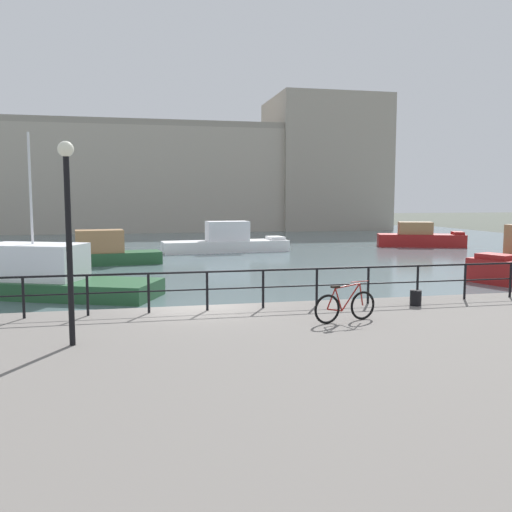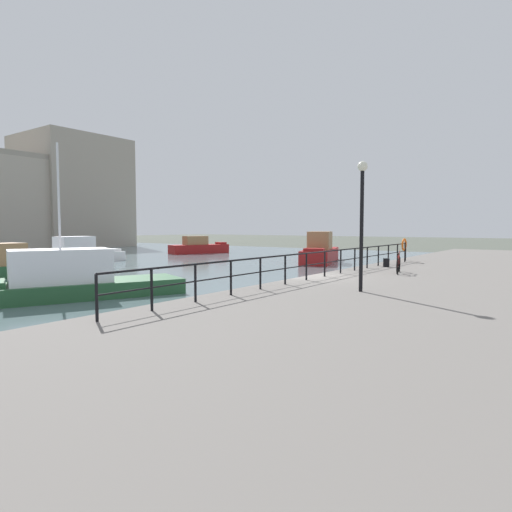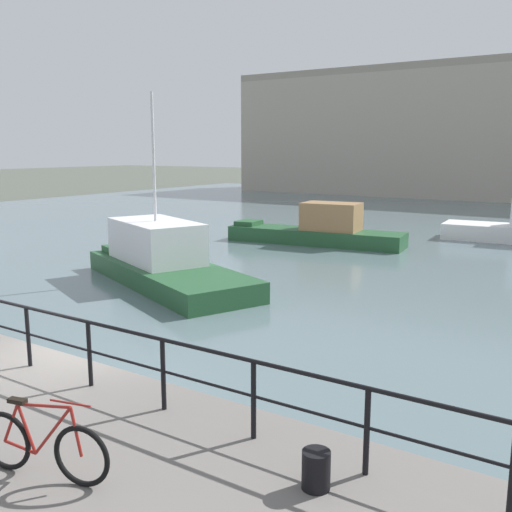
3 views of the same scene
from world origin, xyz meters
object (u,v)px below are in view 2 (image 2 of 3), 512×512
object	(u,v)px
mooring_bollard	(386,263)
quay_lamp_post	(362,208)
moored_harbor_tender	(73,279)
moored_green_narrowboat	(74,254)
moored_white_yacht	(199,247)
life_ring_stand	(404,245)
moored_blue_motorboat	(320,252)
parked_bicycle	(398,265)

from	to	relation	value
mooring_bollard	quay_lamp_post	size ratio (longest dim) A/B	0.11
quay_lamp_post	moored_harbor_tender	bearing A→B (deg)	101.15
moored_harbor_tender	mooring_bollard	world-z (taller)	moored_harbor_tender
moored_green_narrowboat	quay_lamp_post	size ratio (longest dim) A/B	2.33
moored_white_yacht	life_ring_stand	distance (m)	30.33
moored_harbor_tender	mooring_bollard	bearing A→B (deg)	161.48
moored_green_narrowboat	mooring_bollard	bearing A→B (deg)	-92.25
moored_blue_motorboat	moored_harbor_tender	bearing A→B (deg)	-19.14
moored_blue_motorboat	moored_harbor_tender	world-z (taller)	moored_harbor_tender
parked_bicycle	mooring_bollard	bearing A→B (deg)	15.20
moored_green_narrowboat	moored_blue_motorboat	bearing A→B (deg)	-55.29
mooring_bollard	quay_lamp_post	world-z (taller)	quay_lamp_post
moored_blue_motorboat	parked_bicycle	xyz separation A→B (m)	(-15.28, -11.97, 0.52)
moored_blue_motorboat	life_ring_stand	size ratio (longest dim) A/B	6.60
moored_harbor_tender	life_ring_stand	xyz separation A→B (m)	(15.33, -9.80, 1.22)
moored_green_narrowboat	life_ring_stand	size ratio (longest dim) A/B	6.91
moored_green_narrowboat	parked_bicycle	xyz separation A→B (m)	(-1.72, -28.70, 0.70)
moored_white_yacht	moored_green_narrowboat	bearing A→B (deg)	-156.67
mooring_bollard	quay_lamp_post	distance (m)	9.62
life_ring_stand	moored_green_narrowboat	bearing A→B (deg)	100.27
mooring_bollard	life_ring_stand	world-z (taller)	life_ring_stand
life_ring_stand	moored_white_yacht	bearing A→B (deg)	67.17
moored_white_yacht	moored_harbor_tender	bearing A→B (deg)	-126.50
moored_green_narrowboat	quay_lamp_post	bearing A→B (deg)	-109.49
moored_harbor_tender	mooring_bollard	xyz separation A→B (m)	(11.45, -10.11, 0.46)
moored_blue_motorboat	moored_harbor_tender	distance (m)	24.03
moored_white_yacht	quay_lamp_post	world-z (taller)	quay_lamp_post
life_ring_stand	quay_lamp_post	distance (m)	13.26
parked_bicycle	life_ring_stand	xyz separation A→B (m)	(6.59, 1.82, 0.59)
moored_green_narrowboat	moored_white_yacht	xyz separation A→B (m)	(16.63, 1.05, -0.02)
moored_green_narrowboat	moored_white_yacht	distance (m)	16.66
moored_harbor_tender	quay_lamp_post	size ratio (longest dim) A/B	2.17
moored_harbor_tender	parked_bicycle	distance (m)	14.56
moored_green_narrowboat	life_ring_stand	xyz separation A→B (m)	(4.87, -26.88, 1.28)
moored_blue_motorboat	mooring_bollard	xyz separation A→B (m)	(-12.58, -10.46, 0.35)
moored_harbor_tender	moored_blue_motorboat	bearing A→B (deg)	-156.23
moored_white_yacht	mooring_bollard	bearing A→B (deg)	-99.27
moored_blue_motorboat	mooring_bollard	size ratio (longest dim) A/B	20.94
moored_white_yacht	parked_bicycle	world-z (taller)	moored_white_yacht
parked_bicycle	moored_white_yacht	bearing A→B (deg)	44.33
life_ring_stand	moored_harbor_tender	bearing A→B (deg)	147.41
moored_blue_motorboat	quay_lamp_post	world-z (taller)	quay_lamp_post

